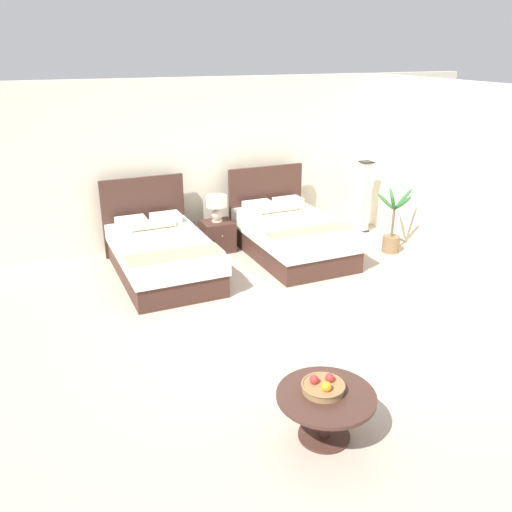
# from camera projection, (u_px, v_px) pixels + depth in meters

# --- Properties ---
(ground_plane) EXTENTS (9.91, 10.17, 0.02)m
(ground_plane) POSITION_uv_depth(u_px,v_px,m) (288.00, 325.00, 6.40)
(ground_plane) COLOR tan
(wall_back) EXTENTS (9.91, 0.12, 2.65)m
(wall_back) POSITION_uv_depth(u_px,v_px,m) (203.00, 162.00, 8.74)
(wall_back) COLOR beige
(wall_back) RESTS_ON ground
(wall_side_right) EXTENTS (0.12, 5.77, 2.65)m
(wall_side_right) POSITION_uv_depth(u_px,v_px,m) (485.00, 184.00, 7.37)
(wall_side_right) COLOR beige
(wall_side_right) RESTS_ON ground
(bed_near_window) EXTENTS (1.35, 2.18, 1.23)m
(bed_near_window) POSITION_uv_depth(u_px,v_px,m) (162.00, 254.00, 7.69)
(bed_near_window) COLOR #41271F
(bed_near_window) RESTS_ON ground
(bed_near_corner) EXTENTS (1.38, 2.11, 1.24)m
(bed_near_corner) POSITION_uv_depth(u_px,v_px,m) (291.00, 235.00, 8.40)
(bed_near_corner) COLOR #41271F
(bed_near_corner) RESTS_ON ground
(nightstand) EXTENTS (0.49, 0.45, 0.49)m
(nightstand) POSITION_uv_depth(u_px,v_px,m) (218.00, 236.00, 8.63)
(nightstand) COLOR #41271F
(nightstand) RESTS_ON ground
(table_lamp) EXTENTS (0.34, 0.34, 0.42)m
(table_lamp) POSITION_uv_depth(u_px,v_px,m) (217.00, 204.00, 8.46)
(table_lamp) COLOR beige
(table_lamp) RESTS_ON nightstand
(coffee_table) EXTENTS (0.83, 0.83, 0.43)m
(coffee_table) POSITION_uv_depth(u_px,v_px,m) (326.00, 405.00, 4.46)
(coffee_table) COLOR #41271F
(coffee_table) RESTS_ON ground
(fruit_bowl) EXTENTS (0.37, 0.37, 0.14)m
(fruit_bowl) POSITION_uv_depth(u_px,v_px,m) (323.00, 386.00, 4.44)
(fruit_bowl) COLOR olive
(fruit_bowl) RESTS_ON coffee_table
(floor_lamp_corner) EXTENTS (0.20, 0.20, 1.26)m
(floor_lamp_corner) POSITION_uv_depth(u_px,v_px,m) (364.00, 197.00, 9.39)
(floor_lamp_corner) COLOR #242622
(floor_lamp_corner) RESTS_ON ground
(potted_palm) EXTENTS (0.54, 0.57, 1.04)m
(potted_palm) POSITION_uv_depth(u_px,v_px,m) (392.00, 233.00, 8.55)
(potted_palm) COLOR brown
(potted_palm) RESTS_ON ground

